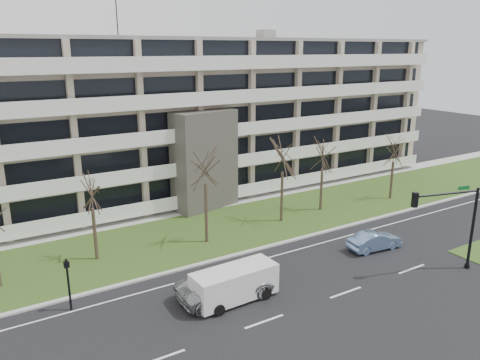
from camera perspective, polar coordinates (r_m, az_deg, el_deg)
ground at (r=29.94m, az=12.76°, el=-13.23°), size 160.00×160.00×0.00m
grass_verge at (r=39.27m, az=-0.51°, el=-5.56°), size 90.00×10.00×0.06m
curb at (r=35.39m, az=3.70°, el=-8.02°), size 90.00×0.35×0.12m
sidewalk at (r=43.79m, az=-4.22°, el=-3.30°), size 90.00×2.00×0.08m
lane_edge_line at (r=34.31m, az=5.15°, el=-8.95°), size 90.00×0.12×0.01m
apartment_building at (r=48.03m, az=-8.19°, el=7.60°), size 60.50×15.10×18.75m
silver_pickup at (r=28.37m, az=-1.63°, el=-12.59°), size 6.22×3.13×1.69m
blue_sedan at (r=36.02m, az=16.05°, el=-7.13°), size 4.26×1.88×1.36m
white_van at (r=27.96m, az=-0.56°, el=-12.23°), size 5.21×2.26×2.00m
traffic_signal at (r=33.21m, az=24.55°, el=-4.18°), size 4.92×1.59×5.87m
pedestrian_signal at (r=28.25m, az=-20.24°, el=-11.15°), size 0.29×0.23×3.14m
tree_2 at (r=33.02m, az=-17.74°, el=-0.88°), size 3.40×3.40×6.80m
tree_3 at (r=34.17m, az=-4.28°, el=2.43°), size 4.15×4.15×8.30m
tree_4 at (r=38.74m, az=5.26°, el=3.41°), size 3.90×3.90×7.80m
tree_5 at (r=42.19m, az=10.10°, el=3.34°), size 3.48×3.48×6.96m
tree_6 at (r=47.16m, az=18.33°, el=3.83°), size 3.35×3.35×6.69m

